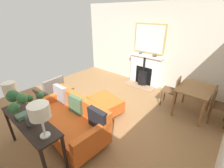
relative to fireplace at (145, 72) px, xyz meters
name	(u,v)px	position (x,y,z in m)	size (l,w,h in m)	color
ground_plane	(96,112)	(2.32, -0.05, -0.46)	(5.02, 5.39, 0.01)	olive
wall_left	(148,46)	(-0.19, -0.05, 0.87)	(0.12, 5.39, 2.66)	beige
fireplace	(145,72)	(0.00, 0.00, 0.00)	(0.58, 1.18, 1.06)	#9E7A5B
mirror_over_mantel	(149,39)	(-0.11, 0.00, 1.12)	(0.04, 1.08, 0.93)	tan
mantel_bowl_near	(140,53)	(-0.01, -0.23, 0.62)	(0.13, 0.13, 0.04)	#334C56
mantel_bowl_far	(155,56)	(-0.01, 0.30, 0.62)	(0.14, 0.14, 0.05)	#47382D
sofa	(70,120)	(3.18, 0.09, -0.11)	(0.95, 1.78, 0.82)	#B2B2B7
ottoman	(105,104)	(2.15, 0.12, -0.22)	(0.72, 0.90, 0.40)	#B2B2B7
armchair_accent	(51,89)	(2.80, -1.29, -0.02)	(0.73, 0.64, 0.79)	#4C3321
console_table	(30,125)	(3.91, 0.09, 0.22)	(0.37, 1.43, 0.79)	black
table_lamp_near_end	(10,89)	(3.91, -0.45, 0.70)	(0.22, 0.22, 0.50)	#B2B2B7
table_lamp_far_end	(40,112)	(3.91, 0.63, 0.73)	(0.27, 0.27, 0.52)	white
potted_plant	(25,105)	(3.93, 0.21, 0.68)	(0.50, 0.45, 0.60)	#4C4C51
book_stack	(24,115)	(3.92, -0.06, 0.36)	(0.23, 0.18, 0.06)	#4C7056
dining_table	(195,92)	(0.77, 1.79, 0.16)	(0.94, 0.72, 0.72)	olive
dining_chair_near_fireplace	(173,89)	(0.76, 1.29, 0.05)	(0.44, 0.44, 0.86)	brown
dining_chair_by_back_wall	(218,103)	(0.78, 2.29, 0.06)	(0.44, 0.44, 0.86)	brown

